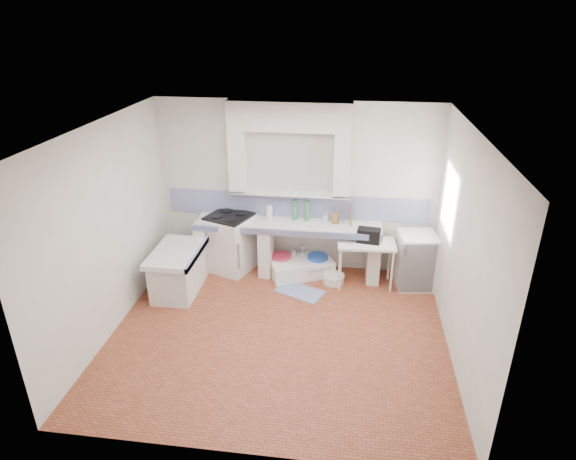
# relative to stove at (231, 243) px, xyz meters

# --- Properties ---
(floor) EXTENTS (4.50, 4.50, 0.00)m
(floor) POSITION_rel_stove_xyz_m (1.06, -1.71, -0.47)
(floor) COLOR #9B4A30
(floor) RESTS_ON ground
(ceiling) EXTENTS (4.50, 4.50, 0.00)m
(ceiling) POSITION_rel_stove_xyz_m (1.06, -1.71, 2.33)
(ceiling) COLOR white
(ceiling) RESTS_ON ground
(wall_back) EXTENTS (4.50, 0.00, 4.50)m
(wall_back) POSITION_rel_stove_xyz_m (1.06, 0.29, 0.93)
(wall_back) COLOR white
(wall_back) RESTS_ON ground
(wall_front) EXTENTS (4.50, 0.00, 4.50)m
(wall_front) POSITION_rel_stove_xyz_m (1.06, -3.71, 0.93)
(wall_front) COLOR white
(wall_front) RESTS_ON ground
(wall_left) EXTENTS (0.00, 4.50, 4.50)m
(wall_left) POSITION_rel_stove_xyz_m (-1.19, -1.71, 0.93)
(wall_left) COLOR white
(wall_left) RESTS_ON ground
(wall_right) EXTENTS (0.00, 4.50, 4.50)m
(wall_right) POSITION_rel_stove_xyz_m (3.31, -1.71, 0.93)
(wall_right) COLOR white
(wall_right) RESTS_ON ground
(alcove_mass) EXTENTS (1.90, 0.25, 0.45)m
(alcove_mass) POSITION_rel_stove_xyz_m (0.96, 0.17, 2.10)
(alcove_mass) COLOR white
(alcove_mass) RESTS_ON ground
(window_frame) EXTENTS (0.35, 0.86, 1.06)m
(window_frame) POSITION_rel_stove_xyz_m (3.49, -0.51, 1.13)
(window_frame) COLOR #3B1F12
(window_frame) RESTS_ON ground
(lace_valance) EXTENTS (0.01, 0.84, 0.24)m
(lace_valance) POSITION_rel_stove_xyz_m (3.34, -0.51, 1.51)
(lace_valance) COLOR white
(lace_valance) RESTS_ON ground
(counter_slab) EXTENTS (3.00, 0.60, 0.08)m
(counter_slab) POSITION_rel_stove_xyz_m (0.96, -0.01, 0.39)
(counter_slab) COLOR white
(counter_slab) RESTS_ON ground
(counter_lip) EXTENTS (3.00, 0.04, 0.10)m
(counter_lip) POSITION_rel_stove_xyz_m (0.96, -0.29, 0.39)
(counter_lip) COLOR navy
(counter_lip) RESTS_ON ground
(counter_pier_left) EXTENTS (0.20, 0.55, 0.82)m
(counter_pier_left) POSITION_rel_stove_xyz_m (-0.44, -0.01, -0.06)
(counter_pier_left) COLOR white
(counter_pier_left) RESTS_ON ground
(counter_pier_mid) EXTENTS (0.20, 0.55, 0.82)m
(counter_pier_mid) POSITION_rel_stove_xyz_m (0.61, -0.01, -0.06)
(counter_pier_mid) COLOR white
(counter_pier_mid) RESTS_ON ground
(counter_pier_right) EXTENTS (0.20, 0.55, 0.82)m
(counter_pier_right) POSITION_rel_stove_xyz_m (2.36, -0.01, -0.06)
(counter_pier_right) COLOR white
(counter_pier_right) RESTS_ON ground
(peninsula_top) EXTENTS (0.70, 1.10, 0.08)m
(peninsula_top) POSITION_rel_stove_xyz_m (-0.64, -0.81, 0.19)
(peninsula_top) COLOR white
(peninsula_top) RESTS_ON ground
(peninsula_base) EXTENTS (0.60, 1.00, 0.62)m
(peninsula_base) POSITION_rel_stove_xyz_m (-0.64, -0.81, -0.16)
(peninsula_base) COLOR white
(peninsula_base) RESTS_ON ground
(peninsula_lip) EXTENTS (0.04, 1.10, 0.10)m
(peninsula_lip) POSITION_rel_stove_xyz_m (-0.31, -0.81, 0.19)
(peninsula_lip) COLOR navy
(peninsula_lip) RESTS_ON ground
(backsplash) EXTENTS (4.27, 0.03, 0.40)m
(backsplash) POSITION_rel_stove_xyz_m (1.06, 0.28, 0.63)
(backsplash) COLOR navy
(backsplash) RESTS_ON ground
(stove) EXTENTS (0.86, 0.84, 0.95)m
(stove) POSITION_rel_stove_xyz_m (0.00, 0.00, 0.00)
(stove) COLOR white
(stove) RESTS_ON ground
(sink) EXTENTS (1.15, 0.91, 0.24)m
(sink) POSITION_rel_stove_xyz_m (1.19, -0.05, -0.35)
(sink) COLOR white
(sink) RESTS_ON ground
(side_table) EXTENTS (0.92, 0.54, 0.04)m
(side_table) POSITION_rel_stove_xyz_m (2.23, -0.23, -0.10)
(side_table) COLOR white
(side_table) RESTS_ON ground
(fridge) EXTENTS (0.64, 0.64, 0.88)m
(fridge) POSITION_rel_stove_xyz_m (3.01, -0.14, -0.04)
(fridge) COLOR white
(fridge) RESTS_ON ground
(bucket_red) EXTENTS (0.42, 0.42, 0.32)m
(bucket_red) POSITION_rel_stove_xyz_m (0.85, -0.01, -0.32)
(bucket_red) COLOR #C33145
(bucket_red) RESTS_ON ground
(bucket_orange) EXTENTS (0.36, 0.36, 0.27)m
(bucket_orange) POSITION_rel_stove_xyz_m (1.16, -0.06, -0.34)
(bucket_orange) COLOR orange
(bucket_orange) RESTS_ON ground
(bucket_blue) EXTENTS (0.44, 0.44, 0.32)m
(bucket_blue) POSITION_rel_stove_xyz_m (1.46, 0.03, -0.31)
(bucket_blue) COLOR blue
(bucket_blue) RESTS_ON ground
(basin_white) EXTENTS (0.38, 0.38, 0.13)m
(basin_white) POSITION_rel_stove_xyz_m (1.75, -0.24, -0.41)
(basin_white) COLOR white
(basin_white) RESTS_ON ground
(water_bottle_a) EXTENTS (0.11, 0.11, 0.32)m
(water_bottle_a) POSITION_rel_stove_xyz_m (1.05, 0.14, -0.31)
(water_bottle_a) COLOR silver
(water_bottle_a) RESTS_ON ground
(water_bottle_b) EXTENTS (0.10, 0.10, 0.30)m
(water_bottle_b) POSITION_rel_stove_xyz_m (1.21, 0.14, -0.33)
(water_bottle_b) COLOR silver
(water_bottle_b) RESTS_ON ground
(black_bag) EXTENTS (0.37, 0.25, 0.22)m
(black_bag) POSITION_rel_stove_xyz_m (2.25, -0.21, 0.38)
(black_bag) COLOR black
(black_bag) RESTS_ON side_table
(green_bottle_a) EXTENTS (0.09, 0.09, 0.34)m
(green_bottle_a) POSITION_rel_stove_xyz_m (1.06, 0.14, 0.60)
(green_bottle_a) COLOR #347D48
(green_bottle_a) RESTS_ON counter_slab
(green_bottle_b) EXTENTS (0.08, 0.08, 0.33)m
(green_bottle_b) POSITION_rel_stove_xyz_m (1.25, 0.14, 0.59)
(green_bottle_b) COLOR #347D48
(green_bottle_b) RESTS_ON counter_slab
(knife_block) EXTENTS (0.11, 0.10, 0.19)m
(knife_block) POSITION_rel_stove_xyz_m (1.72, 0.09, 0.52)
(knife_block) COLOR olive
(knife_block) RESTS_ON counter_slab
(cutting_board) EXTENTS (0.03, 0.23, 0.31)m
(cutting_board) POSITION_rel_stove_xyz_m (1.96, 0.14, 0.58)
(cutting_board) COLOR olive
(cutting_board) RESTS_ON counter_slab
(paper_towel) EXTENTS (0.12, 0.12, 0.22)m
(paper_towel) POSITION_rel_stove_xyz_m (0.64, 0.14, 0.54)
(paper_towel) COLOR white
(paper_towel) RESTS_ON counter_slab
(soap_bottle) EXTENTS (0.11, 0.11, 0.18)m
(soap_bottle) POSITION_rel_stove_xyz_m (1.58, 0.14, 0.52)
(soap_bottle) COLOR white
(soap_bottle) RESTS_ON counter_slab
(rug) EXTENTS (0.83, 0.68, 0.01)m
(rug) POSITION_rel_stove_xyz_m (1.24, -0.60, -0.47)
(rug) COLOR #323891
(rug) RESTS_ON ground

